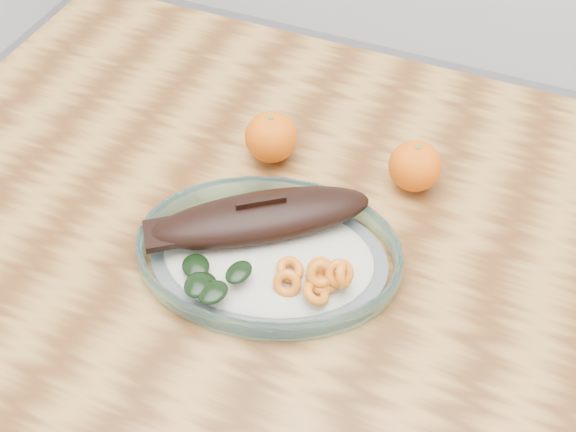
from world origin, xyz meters
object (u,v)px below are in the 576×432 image
Objects in this scene: dining_table at (322,287)px; orange_right at (415,166)px; orange_left at (271,137)px; plated_meal at (268,250)px.

orange_right is (0.07, 0.13, 0.13)m from dining_table.
orange_left is at bearing 137.14° from dining_table.
dining_table is 1.77× the size of plated_meal.
orange_right is (0.19, 0.02, -0.00)m from orange_left.
orange_right is at bearing 6.16° from orange_left.
plated_meal is 9.59× the size of orange_left.
orange_left is (-0.07, 0.17, 0.02)m from plated_meal.
plated_meal is (-0.05, -0.06, 0.12)m from dining_table.
dining_table is at bearing -118.80° from orange_right.
orange_right is at bearing 61.20° from dining_table.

